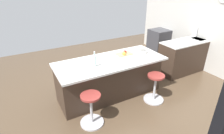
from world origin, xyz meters
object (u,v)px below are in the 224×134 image
(oven_range, at_px, (159,42))
(stool_middle, at_px, (91,110))
(apple_red, at_px, (125,52))
(apple_yellow, at_px, (124,53))
(kitchen_island, at_px, (110,78))
(cutting_board, at_px, (124,54))
(stool_by_window, at_px, (155,89))
(water_bottle, at_px, (95,61))
(fruit_bowl, at_px, (143,51))

(oven_range, relative_size, stool_middle, 1.40)
(apple_red, relative_size, apple_yellow, 0.96)
(oven_range, xyz_separation_m, kitchen_island, (2.72, 1.41, 0.01))
(apple_red, xyz_separation_m, apple_yellow, (0.07, 0.07, 0.00))
(cutting_board, bearing_deg, apple_yellow, 55.19)
(oven_range, relative_size, stool_by_window, 1.40)
(stool_by_window, bearing_deg, water_bottle, -24.18)
(kitchen_island, distance_m, fruit_bowl, 0.98)
(oven_range, distance_m, apple_yellow, 2.75)
(cutting_board, distance_m, apple_red, 0.05)
(kitchen_island, distance_m, apple_yellow, 0.63)
(oven_range, xyz_separation_m, stool_by_window, (1.97, 2.08, -0.14))
(cutting_board, height_order, water_bottle, water_bottle)
(stool_by_window, distance_m, cutting_board, 1.03)
(water_bottle, height_order, fruit_bowl, water_bottle)
(apple_red, height_order, apple_yellow, apple_yellow)
(apple_red, distance_m, water_bottle, 0.91)
(apple_yellow, xyz_separation_m, water_bottle, (0.80, 0.19, 0.07))
(oven_range, bearing_deg, apple_red, 29.88)
(apple_yellow, bearing_deg, oven_range, -149.53)
(kitchen_island, xyz_separation_m, water_bottle, (0.41, 0.15, 0.56))
(kitchen_island, xyz_separation_m, cutting_board, (-0.44, -0.12, 0.45))
(kitchen_island, bearing_deg, oven_range, -152.53)
(stool_by_window, height_order, apple_red, apple_red)
(kitchen_island, relative_size, cutting_board, 6.53)
(stool_middle, xyz_separation_m, fruit_bowl, (-1.60, -0.64, 0.63))
(cutting_board, height_order, fruit_bowl, fruit_bowl)
(oven_range, distance_m, cutting_board, 2.66)
(cutting_board, bearing_deg, oven_range, -150.37)
(stool_by_window, bearing_deg, apple_yellow, -63.18)
(apple_red, bearing_deg, fruit_bowl, 160.52)
(kitchen_island, distance_m, water_bottle, 0.71)
(kitchen_island, bearing_deg, apple_yellow, -173.84)
(apple_yellow, bearing_deg, fruit_bowl, 171.53)
(cutting_board, xyz_separation_m, water_bottle, (0.85, 0.26, 0.11))
(kitchen_island, bearing_deg, cutting_board, -165.13)
(stool_by_window, bearing_deg, kitchen_island, -41.82)
(cutting_board, relative_size, fruit_bowl, 1.84)
(apple_red, bearing_deg, stool_by_window, 110.30)
(oven_range, bearing_deg, cutting_board, 29.63)
(stool_middle, bearing_deg, stool_by_window, 180.00)
(stool_by_window, relative_size, stool_middle, 1.00)
(stool_by_window, relative_size, fruit_bowl, 3.23)
(fruit_bowl, bearing_deg, stool_by_window, 79.90)
(oven_range, distance_m, fruit_bowl, 2.40)
(apple_yellow, bearing_deg, stool_by_window, 116.82)
(stool_by_window, bearing_deg, stool_middle, 0.00)
(oven_range, height_order, water_bottle, water_bottle)
(stool_by_window, distance_m, stool_middle, 1.49)
(kitchen_island, distance_m, stool_middle, 1.01)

